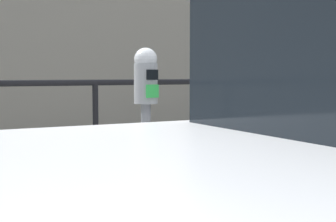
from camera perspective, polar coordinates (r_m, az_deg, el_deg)
name	(u,v)px	position (r m, az deg, el deg)	size (l,w,h in m)	color
parking_meter	(146,105)	(3.39, -2.63, 0.73)	(0.17, 0.18, 1.41)	slate
pedestrian_at_meter	(219,110)	(3.83, 6.10, 0.10)	(0.60, 0.54, 1.66)	#1E233F
background_railing	(95,112)	(5.01, -8.56, -0.08)	(24.06, 0.06, 1.17)	black
backdrop_wall	(22,59)	(8.19, -16.82, 5.85)	(32.00, 0.50, 3.21)	#ADA38E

